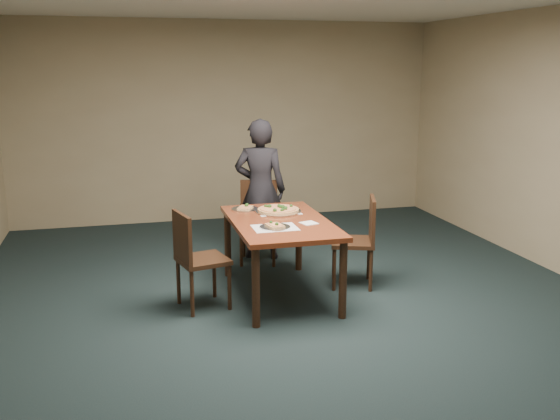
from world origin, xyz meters
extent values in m
plane|color=black|center=(0.00, 0.00, 0.00)|extent=(8.00, 8.00, 0.00)
plane|color=tan|center=(0.00, 4.00, 1.40)|extent=(6.00, 0.00, 6.00)
cube|color=#5F2413|center=(-0.06, 0.77, 0.73)|extent=(0.90, 1.50, 0.04)
cylinder|color=black|center=(-0.45, 0.08, 0.35)|extent=(0.07, 0.07, 0.70)
cylinder|color=black|center=(-0.45, 1.46, 0.35)|extent=(0.07, 0.07, 0.70)
cylinder|color=black|center=(0.33, 0.08, 0.35)|extent=(0.07, 0.07, 0.70)
cylinder|color=black|center=(0.33, 1.46, 0.35)|extent=(0.07, 0.07, 0.70)
cube|color=black|center=(-0.03, 1.85, 0.45)|extent=(0.52, 0.52, 0.04)
cylinder|color=black|center=(-0.25, 1.73, 0.21)|extent=(0.04, 0.04, 0.43)
cylinder|color=black|center=(-0.15, 2.07, 0.21)|extent=(0.04, 0.04, 0.43)
cylinder|color=black|center=(0.10, 1.63, 0.21)|extent=(0.04, 0.04, 0.43)
cylinder|color=black|center=(0.19, 1.97, 0.21)|extent=(0.04, 0.04, 0.43)
cube|color=black|center=(0.02, 2.03, 0.69)|extent=(0.41, 0.15, 0.44)
cube|color=black|center=(-0.82, 0.65, 0.45)|extent=(0.51, 0.51, 0.04)
cylinder|color=black|center=(-0.60, 0.52, 0.21)|extent=(0.04, 0.04, 0.43)
cylinder|color=black|center=(-0.95, 0.43, 0.21)|extent=(0.04, 0.04, 0.43)
cylinder|color=black|center=(-0.68, 0.87, 0.21)|extent=(0.04, 0.04, 0.43)
cylinder|color=black|center=(-1.03, 0.78, 0.21)|extent=(0.04, 0.04, 0.43)
cube|color=black|center=(-1.00, 0.60, 0.69)|extent=(0.13, 0.42, 0.44)
cube|color=black|center=(0.72, 0.86, 0.45)|extent=(0.53, 0.53, 0.04)
cylinder|color=black|center=(0.61, 1.09, 0.21)|extent=(0.04, 0.04, 0.43)
cylinder|color=black|center=(0.95, 0.97, 0.21)|extent=(0.04, 0.04, 0.43)
cylinder|color=black|center=(0.49, 0.75, 0.21)|extent=(0.04, 0.04, 0.43)
cylinder|color=black|center=(0.83, 0.63, 0.21)|extent=(0.04, 0.04, 0.43)
cube|color=black|center=(0.90, 0.80, 0.69)|extent=(0.17, 0.41, 0.44)
imported|color=black|center=(0.03, 2.02, 0.80)|extent=(0.68, 0.57, 1.61)
cube|color=white|center=(0.01, 1.10, 0.75)|extent=(0.42, 0.32, 0.00)
cube|color=white|center=(-0.17, 0.51, 0.75)|extent=(0.40, 0.30, 0.00)
cylinder|color=silver|center=(0.01, 1.10, 0.76)|extent=(0.46, 0.46, 0.01)
cylinder|color=#BC7F48|center=(0.01, 1.10, 0.77)|extent=(0.41, 0.41, 0.02)
cylinder|color=#FFD785|center=(0.01, 1.10, 0.79)|extent=(0.37, 0.37, 0.01)
sphere|color=#1A3B12|center=(0.07, 1.03, 0.80)|extent=(0.03, 0.03, 0.03)
sphere|color=#1A3B12|center=(-0.08, 1.16, 0.80)|extent=(0.03, 0.03, 0.03)
sphere|color=#1A3B12|center=(0.05, 1.07, 0.80)|extent=(0.04, 0.04, 0.04)
sphere|color=#1A3B12|center=(0.02, 0.98, 0.80)|extent=(0.03, 0.03, 0.03)
sphere|color=#1A3B12|center=(0.04, 1.10, 0.80)|extent=(0.04, 0.04, 0.04)
sphere|color=#1A3B12|center=(0.06, 1.01, 0.80)|extent=(0.03, 0.03, 0.03)
sphere|color=#1A3B12|center=(0.15, 1.12, 0.80)|extent=(0.03, 0.03, 0.03)
sphere|color=#1A3B12|center=(0.03, 1.10, 0.80)|extent=(0.03, 0.03, 0.03)
sphere|color=#1A3B12|center=(0.03, 1.14, 0.80)|extent=(0.04, 0.04, 0.04)
sphere|color=#1A3B12|center=(0.03, 1.12, 0.80)|extent=(0.03, 0.03, 0.03)
sphere|color=#1A3B12|center=(-0.06, 0.96, 0.80)|extent=(0.04, 0.04, 0.04)
sphere|color=#1A3B12|center=(-0.06, 1.15, 0.80)|extent=(0.04, 0.04, 0.04)
sphere|color=#1A3B12|center=(0.08, 1.05, 0.80)|extent=(0.03, 0.03, 0.03)
sphere|color=#1A3B12|center=(-0.10, 1.18, 0.80)|extent=(0.03, 0.03, 0.03)
sphere|color=#1A3B12|center=(0.01, 0.96, 0.80)|extent=(0.03, 0.03, 0.03)
cylinder|color=silver|center=(-0.17, 0.51, 0.76)|extent=(0.28, 0.28, 0.01)
cube|color=#BC7F48|center=(-0.17, 0.51, 0.77)|extent=(0.16, 0.19, 0.02)
cube|color=#FFD785|center=(-0.17, 0.51, 0.78)|extent=(0.12, 0.16, 0.01)
sphere|color=#1A3B12|center=(-0.16, 0.47, 0.79)|extent=(0.03, 0.03, 0.03)
sphere|color=#1A3B12|center=(-0.20, 0.55, 0.79)|extent=(0.03, 0.03, 0.03)
cylinder|color=silver|center=(-0.29, 1.30, 0.76)|extent=(0.28, 0.28, 0.01)
cube|color=#BC7F48|center=(-0.29, 1.30, 0.77)|extent=(0.19, 0.21, 0.02)
cube|color=#FFD785|center=(-0.29, 1.30, 0.78)|extent=(0.15, 0.17, 0.01)
sphere|color=#1A3B12|center=(-0.26, 1.32, 0.79)|extent=(0.03, 0.03, 0.03)
sphere|color=#1A3B12|center=(-0.28, 1.29, 0.79)|extent=(0.03, 0.03, 0.03)
cube|color=white|center=(0.17, 0.58, 0.75)|extent=(0.17, 0.17, 0.01)
camera|label=1|loc=(-1.50, -4.79, 2.19)|focal=40.00mm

